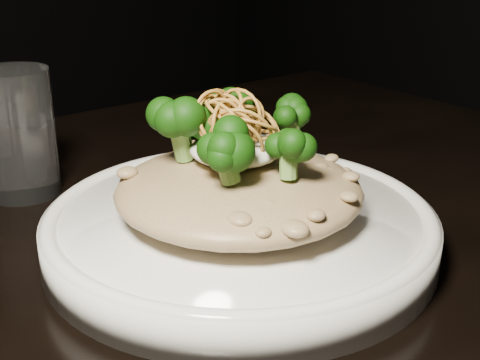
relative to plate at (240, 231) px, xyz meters
name	(u,v)px	position (x,y,z in m)	size (l,w,h in m)	color
plate	(240,231)	(0.00, 0.00, 0.00)	(0.28, 0.28, 0.03)	white
risotto	(239,190)	(0.00, 0.00, 0.03)	(0.18, 0.18, 0.04)	brown
broccoli	(248,128)	(0.00, 0.00, 0.08)	(0.14, 0.14, 0.05)	black
cheese	(236,149)	(0.00, 0.00, 0.06)	(0.06, 0.06, 0.02)	white
shallots	(236,115)	(0.00, 0.00, 0.09)	(0.05, 0.05, 0.03)	brown
drinking_glass	(18,133)	(-0.09, 0.20, 0.04)	(0.06, 0.06, 0.11)	white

